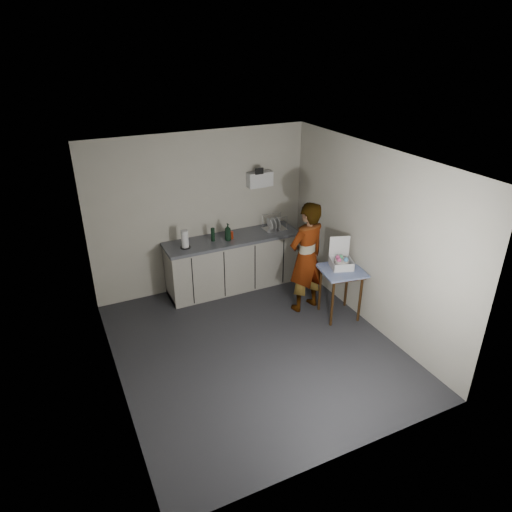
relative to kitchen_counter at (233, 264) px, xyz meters
name	(u,v)px	position (x,y,z in m)	size (l,w,h in m)	color
ground	(255,347)	(-0.40, -1.70, -0.43)	(4.00, 4.00, 0.00)	#27282C
wall_back	(202,213)	(-0.40, 0.29, 0.87)	(3.60, 0.02, 2.60)	#B8B3A0
wall_right	(370,239)	(1.39, -1.70, 0.87)	(0.02, 4.00, 2.60)	#B8B3A0
wall_left	(108,295)	(-2.19, -1.70, 0.87)	(0.02, 4.00, 2.60)	#B8B3A0
ceiling	(255,161)	(-0.40, -1.70, 2.17)	(3.60, 4.00, 0.01)	silver
kitchen_counter	(233,264)	(0.00, 0.00, 0.00)	(2.24, 0.62, 0.91)	black
wall_shelf	(260,179)	(0.60, 0.22, 1.32)	(0.42, 0.18, 0.37)	white
side_table	(341,276)	(1.10, -1.51, 0.26)	(0.69, 0.69, 0.78)	#35220C
standing_man	(306,258)	(0.74, -1.09, 0.44)	(0.64, 0.42, 1.74)	#B2A593
soap_bottle	(228,232)	(-0.10, -0.07, 0.62)	(0.11, 0.11, 0.28)	black
soda_can	(231,235)	(-0.03, -0.04, 0.54)	(0.06, 0.06, 0.12)	red
dark_bottle	(213,235)	(-0.33, 0.01, 0.59)	(0.06, 0.06, 0.22)	black
paper_towel	(185,240)	(-0.81, -0.06, 0.62)	(0.16, 0.16, 0.29)	black
dish_rack	(274,226)	(0.77, 0.00, 0.54)	(0.37, 0.28, 0.26)	white
bakery_box	(341,261)	(1.14, -1.43, 0.45)	(0.39, 0.40, 0.43)	white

